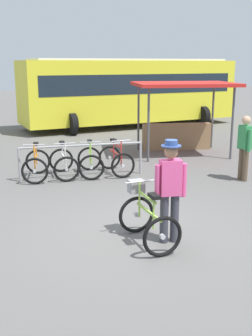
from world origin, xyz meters
TOP-DOWN VIEW (x-y plane):
  - ground_plane at (0.00, 0.00)m, footprint 80.00×80.00m
  - bike_rack_rail at (-0.13, 3.78)m, footprint 3.20×0.31m
  - racked_bike_orange at (-1.26, 4.05)m, footprint 0.87×1.23m
  - racked_bike_white at (-0.57, 3.99)m, footprint 0.72×1.15m
  - racked_bike_lime at (0.13, 3.94)m, footprint 0.87×1.20m
  - racked_bike_red at (0.83, 3.88)m, footprint 0.71×1.12m
  - featured_bicycle at (-0.06, -0.50)m, footprint 0.70×1.19m
  - person_with_featured_bike at (0.30, -0.63)m, footprint 0.53×0.32m
  - pedestrian_with_backpack at (3.68, 2.19)m, footprint 0.34×0.53m
  - bus_distant at (4.12, 11.93)m, footprint 10.21×4.11m
  - market_stall at (3.68, 5.83)m, footprint 3.49×2.87m

SIDE VIEW (x-z plane):
  - ground_plane at x=0.00m, z-range 0.00..0.00m
  - racked_bike_orange at x=-1.26m, z-range -0.12..0.86m
  - racked_bike_white at x=-0.57m, z-range -0.12..0.86m
  - racked_bike_red at x=0.83m, z-range -0.12..0.85m
  - racked_bike_lime at x=0.13m, z-range -0.12..0.85m
  - featured_bicycle at x=-0.06m, z-range -0.04..0.93m
  - bike_rack_rail at x=-0.13m, z-range 0.23..1.10m
  - pedestrian_with_backpack at x=3.68m, z-range 0.12..1.76m
  - person_with_featured_bike at x=0.30m, z-range 0.09..1.81m
  - market_stall at x=3.68m, z-range 0.24..2.54m
  - bus_distant at x=4.12m, z-range 0.20..3.28m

